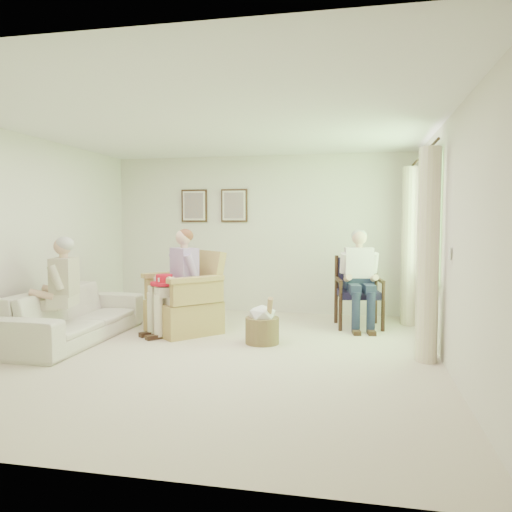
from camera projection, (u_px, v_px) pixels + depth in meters
name	position (u px, v px, depth m)	size (l,w,h in m)	color
floor	(215.00, 354.00, 5.71)	(5.50, 5.50, 0.00)	beige
back_wall	(261.00, 234.00, 8.30)	(5.00, 0.04, 2.60)	silver
front_wall	(82.00, 258.00, 2.93)	(5.00, 0.04, 2.60)	silver
left_wall	(18.00, 239.00, 6.12)	(0.04, 5.50, 2.60)	silver
right_wall	(449.00, 243.00, 5.11)	(0.04, 5.50, 2.60)	silver
ceiling	(214.00, 124.00, 5.52)	(5.00, 5.50, 0.02)	white
window	(429.00, 216.00, 6.27)	(0.13, 2.50, 1.63)	#2D6B23
curtain_left	(428.00, 255.00, 5.37)	(0.34, 0.34, 2.30)	beige
curtain_right	(410.00, 246.00, 7.29)	(0.34, 0.34, 2.30)	beige
framed_print_left	(194.00, 206.00, 8.46)	(0.45, 0.05, 0.55)	#382114
framed_print_right	(234.00, 206.00, 8.32)	(0.45, 0.05, 0.55)	#382114
wicker_armchair	(184.00, 306.00, 6.83)	(0.87, 0.86, 1.11)	tan
wood_armchair	(359.00, 289.00, 7.22)	(0.64, 0.60, 0.98)	black
sofa	(74.00, 315.00, 6.35)	(0.88, 2.26, 0.66)	#EEE7CD
person_wicker	(180.00, 274.00, 6.66)	(0.40, 0.63, 1.39)	beige
person_dark	(359.00, 272.00, 7.04)	(0.40, 0.62, 1.37)	#1B233B
person_sofa	(59.00, 285.00, 6.02)	(0.42, 0.62, 1.30)	beige
red_hat	(164.00, 281.00, 6.56)	(0.36, 0.36, 0.14)	red
hatbox	(262.00, 324.00, 6.19)	(0.44, 0.44, 0.62)	tan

